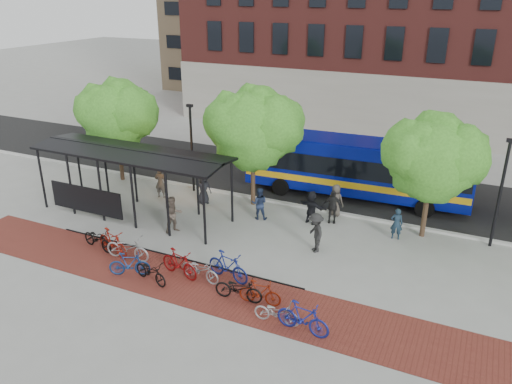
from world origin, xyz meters
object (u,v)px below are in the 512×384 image
at_px(pedestrian_5, 312,207).
at_px(pedestrian_9, 316,233).
at_px(pedestrian_1, 160,183).
at_px(pedestrian_7, 397,224).
at_px(pedestrian_2, 259,203).
at_px(tree_a, 117,112).
at_px(pedestrian_6, 336,200).
at_px(tree_c, 435,155).
at_px(bus, 356,165).
at_px(bike_10, 277,312).
at_px(pedestrian_8, 174,215).
at_px(bike_11, 303,318).
at_px(bike_3, 129,264).
at_px(bike_4, 151,271).
at_px(bike_1, 112,242).
at_px(bike_0, 98,239).
at_px(bike_5, 179,263).
at_px(pedestrian_0, 204,189).
at_px(bike_2, 127,248).
at_px(lamp_post_left, 192,146).
at_px(bike_6, 200,269).
at_px(tree_b, 255,125).
at_px(lamp_post_right, 501,191).
at_px(pedestrian_4, 332,207).
at_px(bike_7, 228,266).
at_px(bus_shelter, 130,160).
at_px(bike_9, 260,293).
at_px(bike_8, 239,288).

height_order(pedestrian_5, pedestrian_9, pedestrian_9).
distance_m(pedestrian_1, pedestrian_7, 13.04).
bearing_deg(pedestrian_9, pedestrian_2, -155.55).
bearing_deg(tree_a, pedestrian_6, 1.92).
distance_m(tree_c, pedestrian_5, 6.34).
height_order(bus, bike_10, bus).
xyz_separation_m(bus, pedestrian_8, (-6.78, -8.08, -0.99)).
bearing_deg(bike_11, pedestrian_6, 16.17).
relative_size(bike_3, bike_4, 0.96).
height_order(bike_1, pedestrian_9, pedestrian_9).
distance_m(tree_c, bike_4, 13.47).
relative_size(bike_0, pedestrian_2, 1.12).
relative_size(bus, bike_5, 6.34).
xyz_separation_m(bus, bike_4, (-5.12, -12.23, -1.44)).
height_order(pedestrian_0, pedestrian_9, pedestrian_9).
bearing_deg(pedestrian_6, tree_a, 11.26).
bearing_deg(bike_11, bike_2, 85.98).
distance_m(lamp_post_left, bike_11, 14.24).
xyz_separation_m(bike_6, pedestrian_7, (6.50, 7.05, 0.30)).
relative_size(tree_b, lamp_post_right, 1.26).
xyz_separation_m(bike_10, pedestrian_4, (-0.69, 8.80, 0.42)).
xyz_separation_m(bus, pedestrian_7, (3.12, -4.22, -1.13)).
xyz_separation_m(bike_7, pedestrian_4, (2.22, 7.00, 0.25)).
relative_size(bus_shelter, pedestrian_9, 5.71).
distance_m(lamp_post_right, pedestrian_1, 17.32).
relative_size(pedestrian_5, pedestrian_8, 0.94).
distance_m(bike_10, pedestrian_8, 8.59).
height_order(tree_c, bike_9, tree_c).
height_order(lamp_post_right, pedestrian_4, lamp_post_right).
bearing_deg(bike_6, bike_7, -55.56).
relative_size(pedestrian_6, pedestrian_8, 0.93).
bearing_deg(lamp_post_left, bike_4, -68.30).
relative_size(bike_5, pedestrian_7, 1.25).
height_order(bike_0, bike_8, bike_8).
distance_m(bike_11, pedestrian_8, 9.51).
relative_size(bus_shelter, pedestrian_8, 5.76).
distance_m(tree_a, bike_5, 12.86).
height_order(bike_2, bike_6, bike_2).
distance_m(tree_b, bike_3, 9.83).
distance_m(bike_1, bike_4, 3.08).
bearing_deg(pedestrian_8, pedestrian_6, -17.33).
distance_m(bike_2, pedestrian_8, 3.13).
bearing_deg(bike_4, bike_0, 86.70).
xyz_separation_m(bike_0, pedestrian_1, (-0.94, 6.26, 0.39)).
bearing_deg(pedestrian_8, bus, -5.89).
bearing_deg(bike_1, bike_9, -79.28).
bearing_deg(tree_b, pedestrian_2, -58.00).
bearing_deg(bike_8, pedestrian_4, -13.47).
bearing_deg(bike_9, pedestrian_9, -13.22).
relative_size(bike_7, pedestrian_0, 1.20).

